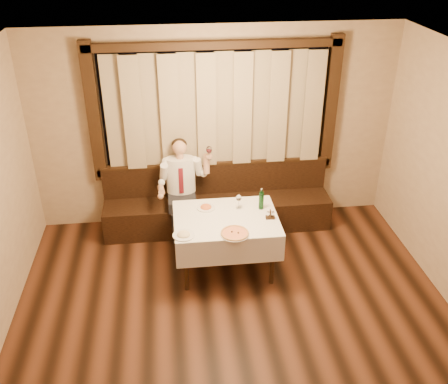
{
  "coord_description": "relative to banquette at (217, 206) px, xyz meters",
  "views": [
    {
      "loc": [
        -0.63,
        -3.42,
        3.97
      ],
      "look_at": [
        0.0,
        1.9,
        1.0
      ],
      "focal_mm": 40.0,
      "sensor_mm": 36.0,
      "label": 1
    }
  ],
  "objects": [
    {
      "name": "banquette",
      "position": [
        0.0,
        0.0,
        0.0
      ],
      "size": [
        3.2,
        0.61,
        0.94
      ],
      "color": "black",
      "rests_on": "ground"
    },
    {
      "name": "pizza",
      "position": [
        0.06,
        -1.4,
        0.46
      ],
      "size": [
        0.34,
        0.34,
        0.04
      ],
      "rotation": [
        0.0,
        0.0,
        0.25
      ],
      "color": "white",
      "rests_on": "dining_table"
    },
    {
      "name": "dining_table",
      "position": [
        0.0,
        -1.02,
        0.34
      ],
      "size": [
        1.27,
        0.97,
        0.76
      ],
      "color": "black",
      "rests_on": "ground"
    },
    {
      "name": "cruet_caddy",
      "position": [
        0.53,
        -1.11,
        0.49
      ],
      "size": [
        0.11,
        0.06,
        0.12
      ],
      "rotation": [
        0.0,
        0.0,
        -0.06
      ],
      "color": "black",
      "rests_on": "dining_table"
    },
    {
      "name": "pasta_cream",
      "position": [
        -0.53,
        -1.36,
        0.48
      ],
      "size": [
        0.25,
        0.25,
        0.09
      ],
      "rotation": [
        0.0,
        0.0,
        0.19
      ],
      "color": "white",
      "rests_on": "dining_table"
    },
    {
      "name": "pasta_red",
      "position": [
        -0.22,
        -0.78,
        0.48
      ],
      "size": [
        0.23,
        0.23,
        0.08
      ],
      "rotation": [
        0.0,
        0.0,
        0.12
      ],
      "color": "white",
      "rests_on": "dining_table"
    },
    {
      "name": "green_bottle",
      "position": [
        0.46,
        -0.87,
        0.57
      ],
      "size": [
        0.06,
        0.06,
        0.28
      ],
      "rotation": [
        0.0,
        0.0,
        0.34
      ],
      "color": "#0D3F16",
      "rests_on": "dining_table"
    },
    {
      "name": "room",
      "position": [
        -0.0,
        -1.75,
        1.19
      ],
      "size": [
        5.01,
        6.01,
        2.81
      ],
      "color": "black",
      "rests_on": "ground"
    },
    {
      "name": "table_wine_glass",
      "position": [
        0.18,
        -0.83,
        0.59
      ],
      "size": [
        0.07,
        0.07,
        0.19
      ],
      "rotation": [
        0.0,
        0.0,
        0.41
      ],
      "color": "white",
      "rests_on": "dining_table"
    },
    {
      "name": "seated_man",
      "position": [
        -0.5,
        -0.09,
        0.49
      ],
      "size": [
        0.75,
        0.56,
        1.38
      ],
      "color": "black",
      "rests_on": "ground"
    }
  ]
}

